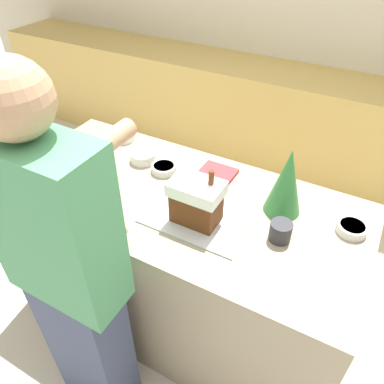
{
  "coord_description": "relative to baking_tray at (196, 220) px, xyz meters",
  "views": [
    {
      "loc": [
        0.73,
        -1.19,
        2.07
      ],
      "look_at": [
        0.08,
        0.0,
        0.98
      ],
      "focal_mm": 35.0,
      "sensor_mm": 36.0,
      "label": 1
    }
  ],
  "objects": [
    {
      "name": "ground_plane",
      "position": [
        -0.16,
        0.1,
        -0.93
      ],
      "size": [
        12.0,
        12.0,
        0.0
      ],
      "primitive_type": "plane",
      "color": "beige"
    },
    {
      "name": "wall_back",
      "position": [
        -0.16,
        2.24,
        0.37
      ],
      "size": [
        8.0,
        0.05,
        2.6
      ],
      "color": "beige",
      "rests_on": "ground_plane"
    },
    {
      "name": "back_cabinet_block",
      "position": [
        -0.16,
        1.92,
        -0.47
      ],
      "size": [
        6.0,
        0.6,
        0.92
      ],
      "color": "tan",
      "rests_on": "ground_plane"
    },
    {
      "name": "kitchen_island",
      "position": [
        -0.16,
        0.1,
        -0.46
      ],
      "size": [
        1.79,
        0.83,
        0.92
      ],
      "color": "gray",
      "rests_on": "ground_plane"
    },
    {
      "name": "baking_tray",
      "position": [
        0.0,
        0.0,
        0.0
      ],
      "size": [
        0.47,
        0.28,
        0.01
      ],
      "color": "silver",
      "rests_on": "kitchen_island"
    },
    {
      "name": "gingerbread_house",
      "position": [
        0.0,
        0.0,
        0.11
      ],
      "size": [
        0.22,
        0.15,
        0.27
      ],
      "color": "#5B2D14",
      "rests_on": "baking_tray"
    },
    {
      "name": "decorative_tree",
      "position": [
        0.31,
        0.25,
        0.16
      ],
      "size": [
        0.17,
        0.17,
        0.32
      ],
      "color": "#33843D",
      "rests_on": "kitchen_island"
    },
    {
      "name": "candy_bowl_behind_tray",
      "position": [
        0.62,
        0.26,
        0.02
      ],
      "size": [
        0.13,
        0.13,
        0.04
      ],
      "color": "white",
      "rests_on": "kitchen_island"
    },
    {
      "name": "candy_bowl_front_corner",
      "position": [
        -0.89,
        0.16,
        0.02
      ],
      "size": [
        0.11,
        0.11,
        0.05
      ],
      "color": "white",
      "rests_on": "kitchen_island"
    },
    {
      "name": "candy_bowl_far_left",
      "position": [
        -0.33,
        0.25,
        0.02
      ],
      "size": [
        0.13,
        0.13,
        0.04
      ],
      "color": "silver",
      "rests_on": "kitchen_island"
    },
    {
      "name": "candy_bowl_far_right",
      "position": [
        -0.74,
        0.11,
        0.03
      ],
      "size": [
        0.12,
        0.12,
        0.05
      ],
      "color": "white",
      "rests_on": "kitchen_island"
    },
    {
      "name": "candy_bowl_beside_tree",
      "position": [
        -0.7,
        0.41,
        0.02
      ],
      "size": [
        0.12,
        0.12,
        0.04
      ],
      "color": "silver",
      "rests_on": "kitchen_island"
    },
    {
      "name": "candy_bowl_center_rear",
      "position": [
        -0.48,
        0.28,
        0.03
      ],
      "size": [
        0.13,
        0.13,
        0.05
      ],
      "color": "silver",
      "rests_on": "kitchen_island"
    },
    {
      "name": "cookbook",
      "position": [
        -0.07,
        0.36,
        0.01
      ],
      "size": [
        0.18,
        0.14,
        0.02
      ],
      "color": "#B23338",
      "rests_on": "kitchen_island"
    },
    {
      "name": "mug",
      "position": [
        0.36,
        0.07,
        0.04
      ],
      "size": [
        0.09,
        0.09,
        0.09
      ],
      "color": "#2D2D33",
      "rests_on": "kitchen_island"
    },
    {
      "name": "person",
      "position": [
        -0.28,
        -0.5,
        -0.02
      ],
      "size": [
        0.46,
        0.58,
        1.76
      ],
      "color": "#424C6B",
      "rests_on": "ground_plane"
    }
  ]
}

